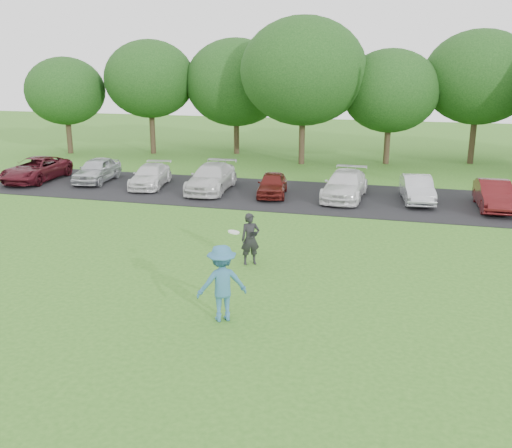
# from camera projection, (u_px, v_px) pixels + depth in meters

# --- Properties ---
(ground) EXTENTS (100.00, 100.00, 0.00)m
(ground) POSITION_uv_depth(u_px,v_px,m) (220.00, 310.00, 14.37)
(ground) COLOR #336A1E
(ground) RESTS_ON ground
(parking_lot) EXTENTS (32.00, 6.50, 0.03)m
(parking_lot) POSITION_uv_depth(u_px,v_px,m) (309.00, 196.00, 26.43)
(parking_lot) COLOR black
(parking_lot) RESTS_ON ground
(frisbee_player) EXTENTS (1.41, 1.22, 2.27)m
(frisbee_player) POSITION_uv_depth(u_px,v_px,m) (222.00, 283.00, 13.61)
(frisbee_player) COLOR #32698D
(frisbee_player) RESTS_ON ground
(camera_bystander) EXTENTS (0.70, 0.62, 1.61)m
(camera_bystander) POSITION_uv_depth(u_px,v_px,m) (250.00, 239.00, 17.45)
(camera_bystander) COLOR black
(camera_bystander) RESTS_ON ground
(parked_cars) EXTENTS (30.88, 4.80, 1.26)m
(parked_cars) POSITION_uv_depth(u_px,v_px,m) (294.00, 183.00, 26.44)
(parked_cars) COLOR #4B1019
(parked_cars) RESTS_ON parking_lot
(tree_row) EXTENTS (42.39, 9.85, 8.64)m
(tree_row) POSITION_uv_depth(u_px,v_px,m) (365.00, 81.00, 33.77)
(tree_row) COLOR #38281C
(tree_row) RESTS_ON ground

